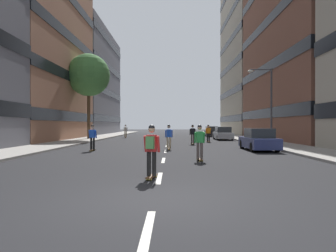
% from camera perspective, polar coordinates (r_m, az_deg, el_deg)
% --- Properties ---
extents(ground_plane, '(158.10, 158.10, 0.00)m').
position_cam_1_polar(ground_plane, '(33.47, -0.03, -2.78)').
color(ground_plane, black).
extents(sidewalk_left, '(3.48, 72.46, 0.14)m').
position_cam_1_polar(sidewalk_left, '(38.04, -14.26, -2.32)').
color(sidewalk_left, '#9E9991').
rests_on(sidewalk_left, ground_plane).
extents(sidewalk_right, '(3.48, 72.46, 0.14)m').
position_cam_1_polar(sidewalk_right, '(37.84, 14.39, -2.33)').
color(sidewalk_right, '#9E9991').
rests_on(sidewalk_right, ground_plane).
extents(lane_markings, '(0.16, 62.20, 0.01)m').
position_cam_1_polar(lane_markings, '(35.12, -0.00, -2.63)').
color(lane_markings, silver).
rests_on(lane_markings, ground_plane).
extents(building_left_far, '(16.86, 23.24, 19.00)m').
position_cam_1_polar(building_left_far, '(60.10, -18.86, 7.72)').
color(building_left_far, slate).
rests_on(building_left_far, ground_plane).
extents(building_right_far, '(16.86, 20.29, 33.37)m').
position_cam_1_polar(building_right_far, '(61.19, 19.45, 14.43)').
color(building_right_far, '#B2A893').
rests_on(building_right_far, ground_plane).
extents(parked_car_near, '(1.82, 4.40, 1.52)m').
position_cam_1_polar(parked_car_near, '(45.88, 8.22, -1.09)').
color(parked_car_near, black).
rests_on(parked_car_near, ground_plane).
extents(parked_car_mid, '(1.82, 4.40, 1.52)m').
position_cam_1_polar(parked_car_mid, '(21.86, 16.70, -2.58)').
color(parked_car_mid, navy).
rests_on(parked_car_mid, ground_plane).
extents(parked_car_far, '(1.82, 4.40, 1.52)m').
position_cam_1_polar(parked_car_far, '(36.04, 10.30, -1.46)').
color(parked_car_far, '#B2B7BF').
rests_on(parked_car_far, ground_plane).
extents(street_tree_near, '(4.98, 4.98, 9.99)m').
position_cam_1_polar(street_tree_near, '(37.37, -14.73, 9.23)').
color(street_tree_near, '#4C3823').
rests_on(street_tree_near, sidewalk_left).
extents(streetlamp_right, '(2.13, 0.30, 6.50)m').
position_cam_1_polar(streetlamp_right, '(27.56, 18.17, 5.16)').
color(streetlamp_right, '#3F3F44').
rests_on(streetlamp_right, sidewalk_right).
extents(skater_0, '(0.56, 0.92, 1.78)m').
position_cam_1_polar(skater_0, '(41.42, -8.00, -0.80)').
color(skater_0, brown).
rests_on(skater_0, ground_plane).
extents(skater_1, '(0.53, 0.90, 1.78)m').
position_cam_1_polar(skater_1, '(21.50, 0.16, -1.86)').
color(skater_1, brown).
rests_on(skater_1, ground_plane).
extents(skater_2, '(0.55, 0.92, 1.78)m').
position_cam_1_polar(skater_2, '(27.28, 4.67, -1.34)').
color(skater_2, brown).
rests_on(skater_2, ground_plane).
extents(skater_3, '(0.54, 0.91, 1.78)m').
position_cam_1_polar(skater_3, '(14.98, 5.99, -2.78)').
color(skater_3, brown).
rests_on(skater_3, ground_plane).
extents(skater_4, '(0.56, 0.92, 1.78)m').
position_cam_1_polar(skater_4, '(9.97, -3.16, -4.14)').
color(skater_4, brown).
rests_on(skater_4, ground_plane).
extents(skater_5, '(0.56, 0.92, 1.78)m').
position_cam_1_polar(skater_5, '(31.15, 7.61, -1.20)').
color(skater_5, brown).
rests_on(skater_5, ground_plane).
extents(skater_6, '(0.54, 0.91, 1.78)m').
position_cam_1_polar(skater_6, '(20.96, -14.04, -1.92)').
color(skater_6, brown).
rests_on(skater_6, ground_plane).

